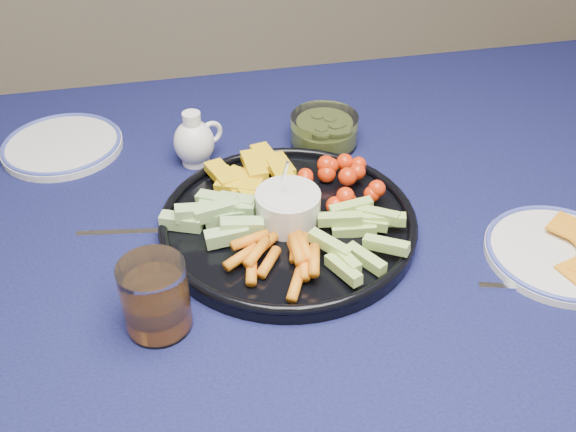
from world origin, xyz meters
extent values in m
cylinder|color=#4C3019|center=(0.72, 0.42, 0.35)|extent=(0.07, 0.07, 0.70)
cube|color=#4C3019|center=(0.00, 0.00, 0.72)|extent=(1.60, 1.00, 0.04)
cube|color=#0D0E36|center=(0.00, 0.00, 0.74)|extent=(1.66, 1.06, 0.01)
cube|color=#0D0E36|center=(0.00, 0.53, 0.60)|extent=(1.66, 0.01, 0.30)
cylinder|color=black|center=(-0.06, -0.02, 0.75)|extent=(0.39, 0.39, 0.02)
torus|color=black|center=(-0.06, -0.02, 0.77)|extent=(0.39, 0.39, 0.02)
cylinder|color=silver|center=(-0.06, -0.02, 0.79)|extent=(0.10, 0.10, 0.05)
cylinder|color=silver|center=(-0.06, -0.02, 0.81)|extent=(0.08, 0.08, 0.01)
cylinder|color=white|center=(-0.18, 0.20, 0.75)|extent=(0.05, 0.05, 0.01)
ellipsoid|color=white|center=(-0.18, 0.20, 0.79)|extent=(0.07, 0.07, 0.08)
cylinder|color=white|center=(-0.18, 0.20, 0.83)|extent=(0.03, 0.03, 0.03)
torus|color=white|center=(-0.14, 0.21, 0.80)|extent=(0.04, 0.02, 0.04)
torus|color=#3C47AA|center=(-0.18, 0.20, 0.81)|extent=(0.04, 0.04, 0.00)
cylinder|color=silver|center=(0.06, 0.21, 0.77)|extent=(0.12, 0.12, 0.06)
cylinder|color=olive|center=(0.06, 0.21, 0.76)|extent=(0.10, 0.10, 0.03)
cylinder|color=silver|center=(0.32, -0.17, 0.75)|extent=(0.21, 0.21, 0.01)
torus|color=#3C47AA|center=(0.32, -0.17, 0.76)|extent=(0.21, 0.21, 0.01)
cylinder|color=silver|center=(-0.26, -0.18, 0.80)|extent=(0.09, 0.09, 0.10)
cylinder|color=orange|center=(-0.26, -0.18, 0.77)|extent=(0.07, 0.07, 0.05)
cube|color=white|center=(-0.30, 0.02, 0.75)|extent=(0.15, 0.03, 0.00)
cube|color=white|center=(-0.21, 0.01, 0.75)|extent=(0.04, 0.03, 0.00)
cube|color=white|center=(0.24, -0.22, 0.75)|extent=(0.14, 0.05, 0.00)
cylinder|color=silver|center=(-0.41, 0.29, 0.75)|extent=(0.21, 0.21, 0.01)
torus|color=#3C47AA|center=(-0.41, 0.29, 0.76)|extent=(0.21, 0.21, 0.01)
camera|label=1|loc=(-0.22, -0.76, 1.37)|focal=40.00mm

